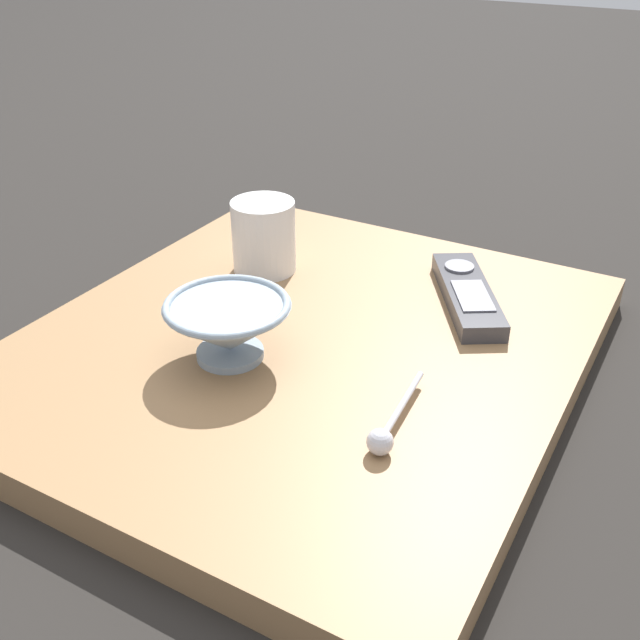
# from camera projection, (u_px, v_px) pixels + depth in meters

# --- Properties ---
(ground_plane) EXTENTS (6.00, 6.00, 0.00)m
(ground_plane) POSITION_uv_depth(u_px,v_px,m) (304.00, 365.00, 0.81)
(ground_plane) COLOR black
(table) EXTENTS (0.54, 0.61, 0.04)m
(table) POSITION_uv_depth(u_px,v_px,m) (304.00, 350.00, 0.80)
(table) COLOR #936D47
(table) RESTS_ON ground
(cereal_bowl) EXTENTS (0.13, 0.13, 0.06)m
(cereal_bowl) POSITION_uv_depth(u_px,v_px,m) (228.00, 326.00, 0.74)
(cereal_bowl) COLOR #8C9EAD
(cereal_bowl) RESTS_ON table
(coffee_mug) EXTENTS (0.08, 0.08, 0.09)m
(coffee_mug) POSITION_uv_depth(u_px,v_px,m) (264.00, 237.00, 0.90)
(coffee_mug) COLOR white
(coffee_mug) RESTS_ON table
(teaspoon) EXTENTS (0.02, 0.12, 0.02)m
(teaspoon) POSITION_uv_depth(u_px,v_px,m) (386.00, 433.00, 0.63)
(teaspoon) COLOR silver
(teaspoon) RESTS_ON table
(tv_remote_near) EXTENTS (0.14, 0.18, 0.02)m
(tv_remote_near) POSITION_uv_depth(u_px,v_px,m) (467.00, 294.00, 0.85)
(tv_remote_near) COLOR #38383D
(tv_remote_near) RESTS_ON table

